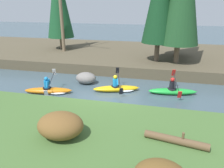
% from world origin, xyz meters
% --- Properties ---
extents(ground_plane, '(90.00, 90.00, 0.00)m').
position_xyz_m(ground_plane, '(0.00, 0.00, 0.00)').
color(ground_plane, '#425660').
extents(riverbank_near, '(44.00, 7.78, 0.77)m').
position_xyz_m(riverbank_near, '(0.00, -5.53, 0.39)').
color(riverbank_near, '#476B33').
rests_on(riverbank_near, ground).
extents(riverbank_far, '(44.00, 10.85, 0.77)m').
position_xyz_m(riverbank_far, '(0.00, 9.43, 0.38)').
color(riverbank_far, brown).
rests_on(riverbank_far, ground).
extents(bare_tree_upstream, '(3.68, 3.64, 6.69)m').
position_xyz_m(bare_tree_upstream, '(-6.10, 8.16, 3.92)').
color(bare_tree_upstream, '#7A664C').
rests_on(bare_tree_upstream, riverbank_far).
extents(shrub_clump_second, '(1.53, 1.27, 0.83)m').
position_xyz_m(shrub_clump_second, '(-0.37, -4.61, 1.18)').
color(shrub_clump_second, brown).
rests_on(shrub_clump_second, riverbank_near).
extents(kayaker_lead, '(2.80, 2.07, 1.20)m').
position_xyz_m(kayaker_lead, '(3.44, 1.79, 0.22)').
color(kayaker_lead, green).
rests_on(kayaker_lead, ground).
extents(kayaker_middle, '(2.76, 2.02, 1.20)m').
position_xyz_m(kayaker_middle, '(0.29, 1.53, 0.20)').
color(kayaker_middle, yellow).
rests_on(kayaker_middle, ground).
extents(kayaker_trailing, '(2.79, 2.05, 1.20)m').
position_xyz_m(kayaker_trailing, '(-3.47, 0.33, 0.20)').
color(kayaker_trailing, orange).
rests_on(kayaker_trailing, ground).
extents(boulder_midstream, '(1.31, 1.02, 0.74)m').
position_xyz_m(boulder_midstream, '(-2.01, 2.38, 0.37)').
color(boulder_midstream, gray).
rests_on(boulder_midstream, ground).
extents(driftwood_log, '(1.99, 0.59, 0.44)m').
position_xyz_m(driftwood_log, '(3.31, -4.17, 0.89)').
color(driftwood_log, brown).
rests_on(driftwood_log, riverbank_near).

